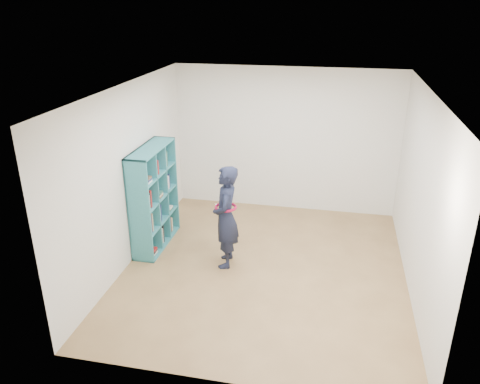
# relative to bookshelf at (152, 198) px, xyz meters

# --- Properties ---
(floor) EXTENTS (4.50, 4.50, 0.00)m
(floor) POSITION_rel_bookshelf_xyz_m (1.84, -0.41, -0.79)
(floor) COLOR brown
(floor) RESTS_ON ground
(ceiling) EXTENTS (4.50, 4.50, 0.00)m
(ceiling) POSITION_rel_bookshelf_xyz_m (1.84, -0.41, 1.81)
(ceiling) COLOR white
(ceiling) RESTS_ON wall_back
(wall_left) EXTENTS (0.02, 4.50, 2.60)m
(wall_left) POSITION_rel_bookshelf_xyz_m (-0.16, -0.41, 0.51)
(wall_left) COLOR silver
(wall_left) RESTS_ON floor
(wall_right) EXTENTS (0.02, 4.50, 2.60)m
(wall_right) POSITION_rel_bookshelf_xyz_m (3.84, -0.41, 0.51)
(wall_right) COLOR silver
(wall_right) RESTS_ON floor
(wall_back) EXTENTS (4.00, 0.02, 2.60)m
(wall_back) POSITION_rel_bookshelf_xyz_m (1.84, 1.84, 0.51)
(wall_back) COLOR silver
(wall_back) RESTS_ON floor
(wall_front) EXTENTS (4.00, 0.02, 2.60)m
(wall_front) POSITION_rel_bookshelf_xyz_m (1.84, -2.66, 0.51)
(wall_front) COLOR silver
(wall_front) RESTS_ON floor
(bookshelf) EXTENTS (0.35, 1.21, 1.61)m
(bookshelf) POSITION_rel_bookshelf_xyz_m (0.00, 0.00, 0.00)
(bookshelf) COLOR #28727E
(bookshelf) RESTS_ON floor
(person) EXTENTS (0.44, 0.60, 1.53)m
(person) POSITION_rel_bookshelf_xyz_m (1.26, -0.37, -0.02)
(person) COLOR black
(person) RESTS_ON floor
(smartphone) EXTENTS (0.02, 0.09, 0.13)m
(smartphone) POSITION_rel_bookshelf_xyz_m (1.10, -0.31, 0.08)
(smartphone) COLOR silver
(smartphone) RESTS_ON person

